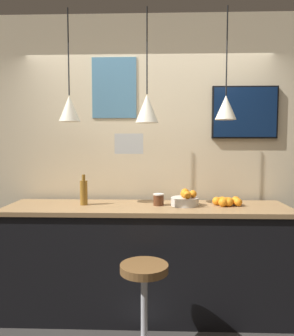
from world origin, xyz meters
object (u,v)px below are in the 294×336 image
at_px(bar_stool, 144,297).
at_px(spread_jar, 159,199).
at_px(juice_bottle, 84,192).
at_px(mounted_tv, 245,112).
at_px(fruit_bowl, 185,200).

distance_m(bar_stool, spread_jar, 0.91).
relative_size(juice_bottle, spread_jar, 2.61).
bearing_deg(bar_stool, spread_jar, 80.47).
xyz_separation_m(bar_stool, juice_bottle, (-0.59, 0.65, 0.69)).
height_order(spread_jar, mounted_tv, mounted_tv).
height_order(juice_bottle, spread_jar, juice_bottle).
distance_m(juice_bottle, mounted_tv, 1.78).
relative_size(fruit_bowl, spread_jar, 2.36).
distance_m(bar_stool, juice_bottle, 1.12).
distance_m(spread_jar, mounted_tv, 1.25).
distance_m(fruit_bowl, mounted_tv, 1.10).
bearing_deg(fruit_bowl, bar_stool, -118.77).
distance_m(bar_stool, mounted_tv, 2.02).
xyz_separation_m(fruit_bowl, mounted_tv, (0.62, 0.36, 0.83)).
bearing_deg(spread_jar, mounted_tv, 22.14).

